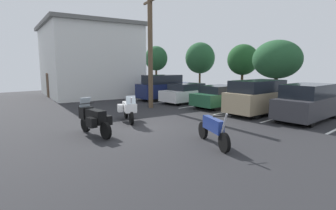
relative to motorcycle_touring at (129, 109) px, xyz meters
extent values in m
cube|color=#262628|center=(1.34, -0.33, -0.70)|extent=(44.00, 44.00, 0.10)
cylinder|color=black|center=(0.68, -0.30, -0.32)|extent=(0.65, 0.37, 0.65)
cylinder|color=black|center=(-0.85, 0.37, -0.32)|extent=(0.65, 0.37, 0.65)
cube|color=white|center=(-0.08, 0.04, 0.08)|extent=(1.32, 0.89, 0.44)
cylinder|color=#B2B2B7|center=(0.57, -0.25, 0.09)|extent=(0.49, 0.27, 1.12)
cylinder|color=black|center=(0.50, -0.22, 0.48)|extent=(0.28, 0.58, 0.04)
cube|color=white|center=(0.59, -0.26, 0.12)|extent=(0.61, 0.64, 0.40)
cube|color=#B2C1CC|center=(0.63, -0.28, 0.52)|extent=(0.32, 0.47, 0.39)
cube|color=white|center=(-0.29, 0.51, -0.02)|extent=(0.50, 0.40, 0.36)
cube|color=white|center=(-0.57, -0.14, -0.02)|extent=(0.50, 0.40, 0.36)
cylinder|color=black|center=(0.51, -2.45, -0.32)|extent=(0.66, 0.16, 0.65)
cylinder|color=black|center=(2.10, -2.36, -0.32)|extent=(0.66, 0.16, 0.65)
cube|color=black|center=(1.30, -2.40, 0.12)|extent=(1.21, 0.44, 0.53)
cylinder|color=#B2B2B7|center=(0.63, -2.44, 0.09)|extent=(0.51, 0.10, 1.12)
cylinder|color=black|center=(0.71, -2.43, 0.57)|extent=(0.07, 0.62, 0.04)
cube|color=black|center=(0.61, -2.44, 0.18)|extent=(0.46, 0.47, 0.48)
cube|color=#B2C1CC|center=(0.56, -2.44, 0.61)|extent=(0.19, 0.45, 0.39)
cube|color=black|center=(1.68, -2.71, -0.02)|extent=(0.45, 0.26, 0.36)
cube|color=black|center=(1.64, -2.06, -0.02)|extent=(0.45, 0.26, 0.36)
cylinder|color=black|center=(5.92, -0.24, -0.33)|extent=(0.63, 0.38, 0.63)
cylinder|color=black|center=(4.41, 0.47, -0.33)|extent=(0.63, 0.38, 0.63)
cube|color=navy|center=(5.17, 0.12, 0.08)|extent=(1.23, 0.74, 0.45)
cylinder|color=#B2B2B7|center=(5.82, -0.19, 0.08)|extent=(0.48, 0.28, 1.11)
cylinder|color=black|center=(5.74, -0.16, 0.48)|extent=(0.30, 0.58, 0.04)
cube|color=silver|center=(-7.08, 7.09, -0.64)|extent=(0.12, 4.84, 0.01)
cube|color=silver|center=(-4.20, 7.09, -0.64)|extent=(0.12, 4.84, 0.01)
cube|color=silver|center=(-1.33, 7.09, -0.64)|extent=(0.12, 4.84, 0.01)
cube|color=silver|center=(1.54, 7.09, -0.64)|extent=(0.12, 4.84, 0.01)
cube|color=silver|center=(4.41, 7.09, -0.64)|extent=(0.12, 4.84, 0.01)
cube|color=navy|center=(-5.41, 7.10, 0.12)|extent=(2.15, 5.00, 1.10)
cube|color=black|center=(-5.44, 6.69, 1.01)|extent=(1.86, 3.08, 0.70)
cylinder|color=black|center=(-6.03, 8.82, -0.31)|extent=(0.27, 0.68, 0.66)
cylinder|color=black|center=(-4.53, 8.69, -0.31)|extent=(0.27, 0.68, 0.66)
cylinder|color=black|center=(-6.30, 5.51, -0.31)|extent=(0.27, 0.68, 0.66)
cylinder|color=black|center=(-4.79, 5.39, -0.31)|extent=(0.27, 0.68, 0.66)
cube|color=white|center=(-2.91, 7.34, -0.06)|extent=(1.96, 4.86, 0.77)
cube|color=black|center=(-2.90, 6.94, 0.55)|extent=(1.74, 2.45, 0.46)
cylinder|color=black|center=(-3.74, 8.95, -0.33)|extent=(0.24, 0.63, 0.62)
cylinder|color=black|center=(-2.19, 9.00, -0.33)|extent=(0.24, 0.63, 0.62)
cylinder|color=black|center=(-3.64, 5.68, -0.33)|extent=(0.24, 0.63, 0.62)
cylinder|color=black|center=(-2.09, 5.73, -0.33)|extent=(0.24, 0.63, 0.62)
cube|color=#235638|center=(0.21, 7.30, -0.03)|extent=(1.93, 4.70, 0.76)
cube|color=black|center=(0.20, 6.86, 0.58)|extent=(1.72, 2.27, 0.47)
cylinder|color=black|center=(-0.52, 8.90, -0.29)|extent=(0.24, 0.72, 0.72)
cylinder|color=black|center=(1.03, 8.86, -0.29)|extent=(0.24, 0.72, 0.72)
cylinder|color=black|center=(-0.60, 5.74, -0.29)|extent=(0.24, 0.72, 0.72)
cylinder|color=black|center=(0.94, 5.69, -0.29)|extent=(0.24, 0.72, 0.72)
cube|color=tan|center=(3.09, 6.98, 0.11)|extent=(1.96, 4.93, 1.07)
cube|color=black|center=(3.08, 6.60, 0.96)|extent=(1.77, 3.42, 0.64)
cylinder|color=black|center=(2.39, 8.67, -0.31)|extent=(0.24, 0.69, 0.68)
cylinder|color=black|center=(3.92, 8.61, -0.31)|extent=(0.24, 0.69, 0.68)
cylinder|color=black|center=(2.27, 5.36, -0.31)|extent=(0.24, 0.69, 0.68)
cylinder|color=black|center=(3.80, 5.30, -0.31)|extent=(0.24, 0.69, 0.68)
cube|color=#38383D|center=(5.63, 7.05, 0.04)|extent=(1.85, 4.44, 0.97)
cube|color=black|center=(5.63, 6.96, 0.85)|extent=(1.68, 2.91, 0.66)
cylinder|color=black|center=(4.88, 8.57, -0.34)|extent=(0.23, 0.62, 0.62)
cylinder|color=black|center=(6.41, 8.55, -0.34)|extent=(0.23, 0.62, 0.62)
cylinder|color=black|center=(4.84, 5.56, -0.34)|extent=(0.23, 0.62, 0.62)
cylinder|color=black|center=(6.37, 5.54, -0.34)|extent=(0.23, 0.62, 0.62)
cube|color=silver|center=(-12.71, 3.82, 2.42)|extent=(10.05, 8.57, 6.13)
cube|color=slate|center=(-12.71, 3.82, 5.63)|extent=(10.62, 9.14, 0.30)
cube|color=#473323|center=(-13.25, 0.18, 0.40)|extent=(1.10, 0.22, 2.10)
cylinder|color=brown|center=(-2.77, 3.49, 3.01)|extent=(0.31, 0.31, 7.32)
cube|color=brown|center=(-2.77, 3.49, 6.08)|extent=(1.78, 0.52, 0.12)
cylinder|color=#4C3823|center=(-17.70, 15.87, 0.40)|extent=(0.29, 0.29, 2.09)
ellipsoid|color=#23512D|center=(-17.70, 15.87, 3.12)|extent=(3.12, 3.12, 3.35)
cylinder|color=#4C3823|center=(-1.04, 16.99, 0.13)|extent=(0.35, 0.35, 1.55)
ellipsoid|color=#23512D|center=(-1.04, 16.99, 2.69)|extent=(4.44, 4.44, 3.57)
cylinder|color=#4C3823|center=(-13.84, 20.58, 0.20)|extent=(0.27, 0.27, 1.69)
ellipsoid|color=#23512D|center=(-13.84, 20.58, 3.17)|extent=(4.06, 4.06, 4.25)
cylinder|color=#4C3823|center=(-7.07, 20.64, 0.17)|extent=(0.31, 0.31, 1.64)
ellipsoid|color=#1E4C23|center=(-7.07, 20.64, 2.82)|extent=(3.63, 3.63, 3.66)
camera|label=1|loc=(10.74, -6.82, 2.08)|focal=27.79mm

